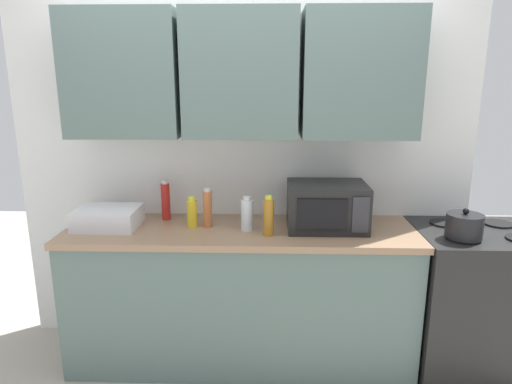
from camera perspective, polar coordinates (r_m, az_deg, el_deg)
name	(u,v)px	position (r m, az deg, el deg)	size (l,w,h in m)	color
wall_back_with_cabinets	(242,116)	(2.88, -1.81, 9.67)	(3.04, 0.38, 2.60)	white
counter_run	(241,294)	(2.96, -1.93, -12.91)	(2.17, 0.63, 0.90)	slate
stove_range	(473,299)	(3.20, 25.96, -12.17)	(0.76, 0.64, 0.91)	black
kettle	(464,226)	(2.83, 25.08, -3.92)	(0.20, 0.20, 0.17)	black
microwave	(327,206)	(2.78, 9.03, -1.78)	(0.48, 0.37, 0.28)	black
dish_rack	(108,218)	(2.94, -18.41, -3.13)	(0.38, 0.30, 0.12)	silver
bottle_spice_jar	(207,208)	(2.79, -6.22, -2.09)	(0.06, 0.06, 0.25)	#BC6638
bottle_clear_tall	(247,215)	(2.72, -1.14, -2.90)	(0.08, 0.08, 0.21)	silver
bottle_yellow_mustard	(192,213)	(2.81, -8.18, -2.67)	(0.06, 0.06, 0.20)	gold
bottle_red_sauce	(166,201)	(2.98, -11.47, -1.11)	(0.06, 0.06, 0.27)	red
bottle_amber_vinegar	(269,217)	(2.62, 1.62, -3.16)	(0.06, 0.06, 0.24)	#AD701E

